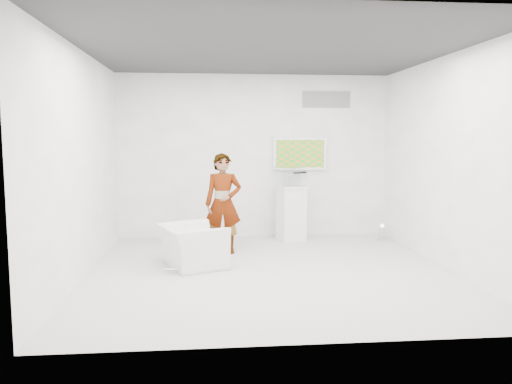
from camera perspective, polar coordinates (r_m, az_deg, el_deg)
room at (r=6.80m, az=1.66°, el=3.30°), size 5.01×5.01×3.00m
tv at (r=9.34m, az=5.02°, el=4.39°), size 1.00×0.08×0.60m
logo_decal at (r=9.50m, az=8.05°, el=10.42°), size 0.90×0.02×0.30m
person at (r=7.98m, az=-3.78°, el=-1.32°), size 0.59×0.40×1.60m
armchair at (r=7.25m, az=-7.30°, el=-6.13°), size 1.10×1.17×0.61m
pedestal at (r=9.03m, az=4.02°, el=-2.42°), size 0.58×0.58×0.98m
floor_uplight at (r=9.34m, az=14.20°, el=-4.51°), size 0.20×0.20×0.27m
vitrine at (r=8.95m, az=4.05°, el=1.73°), size 0.38×0.38×0.33m
console at (r=8.96m, az=4.05°, el=1.31°), size 0.06×0.15×0.19m
wii_remote at (r=8.07m, az=-2.04°, el=3.34°), size 0.08×0.14×0.04m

